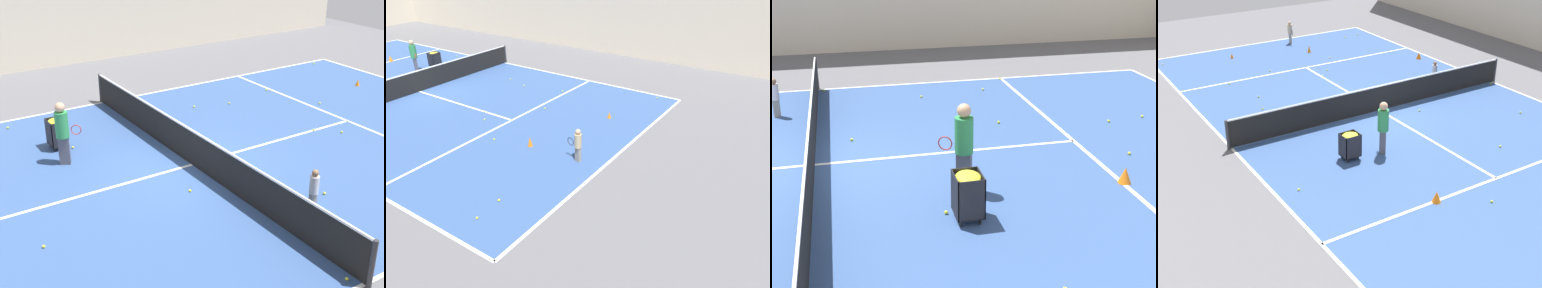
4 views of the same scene
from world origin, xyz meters
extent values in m
plane|color=#5B5B60|center=(0.00, 0.00, 0.00)|extent=(36.91, 36.91, 0.00)
cube|color=#335189|center=(0.00, 0.00, 0.00)|extent=(11.97, 22.03, 0.00)
cube|color=white|center=(0.00, -11.02, 0.01)|extent=(11.97, 0.10, 0.00)
cube|color=white|center=(5.98, 0.00, 0.01)|extent=(0.10, 22.03, 0.00)
cube|color=white|center=(0.00, -6.06, 0.01)|extent=(11.97, 0.10, 0.00)
cube|color=white|center=(0.00, 0.00, 0.01)|extent=(0.10, 12.12, 0.00)
cylinder|color=#2D2D33|center=(6.08, 0.00, 0.52)|extent=(0.10, 0.10, 1.04)
cube|color=black|center=(0.00, 0.00, 0.50)|extent=(12.07, 0.03, 0.97)
cube|color=white|center=(0.00, 0.00, 1.01)|extent=(12.07, 0.04, 0.05)
cube|color=gray|center=(-1.21, -10.12, 0.27)|extent=(0.15, 0.21, 0.53)
cylinder|color=tan|center=(-1.21, -10.12, 0.77)|extent=(0.28, 0.28, 0.47)
sphere|color=tan|center=(-1.21, -10.12, 1.09)|extent=(0.18, 0.18, 0.18)
torus|color=black|center=(-1.19, -9.82, 0.65)|extent=(0.08, 0.28, 0.28)
cube|color=#4C4C56|center=(1.92, 2.88, 0.40)|extent=(0.28, 0.33, 0.80)
cylinder|color=#2D8C4C|center=(1.92, 2.88, 1.15)|extent=(0.48, 0.48, 0.71)
sphere|color=tan|center=(1.92, 2.88, 1.64)|extent=(0.27, 0.27, 0.27)
torus|color=#B22D2D|center=(1.80, 2.54, 0.98)|extent=(0.15, 0.26, 0.28)
cube|color=black|center=(3.04, 2.68, 0.13)|extent=(0.57, 0.49, 0.02)
cube|color=black|center=(3.04, 2.45, 0.51)|extent=(0.57, 0.02, 0.75)
cube|color=black|center=(3.04, 2.92, 0.51)|extent=(0.57, 0.02, 0.75)
cube|color=black|center=(2.77, 2.68, 0.51)|extent=(0.02, 0.49, 0.75)
cube|color=black|center=(3.32, 2.68, 0.51)|extent=(0.02, 0.49, 0.75)
ellipsoid|color=yellow|center=(3.04, 2.68, 0.82)|extent=(0.53, 0.45, 0.16)
cylinder|color=black|center=(2.84, 2.51, 0.07)|extent=(0.05, 0.05, 0.13)
cylinder|color=black|center=(3.24, 2.51, 0.07)|extent=(0.05, 0.05, 0.13)
cylinder|color=black|center=(2.84, 2.85, 0.07)|extent=(0.05, 0.05, 0.13)
cylinder|color=black|center=(3.24, 2.85, 0.07)|extent=(0.05, 0.05, 0.13)
cone|color=orange|center=(-1.27, -8.11, 0.18)|extent=(0.18, 0.18, 0.35)
cone|color=orange|center=(2.43, -9.26, 0.13)|extent=(0.17, 0.17, 0.25)
cone|color=orange|center=(2.36, 6.10, 0.17)|extent=(0.27, 0.27, 0.33)
sphere|color=yellow|center=(2.77, 2.35, 0.04)|extent=(0.07, 0.07, 0.07)
sphere|color=yellow|center=(-0.62, -5.13, 0.04)|extent=(0.07, 0.07, 0.07)
sphere|color=yellow|center=(3.41, -3.74, 0.04)|extent=(0.07, 0.07, 0.07)
sphere|color=yellow|center=(-0.03, -4.51, 0.04)|extent=(0.07, 0.07, 0.07)
sphere|color=yellow|center=(5.31, 3.54, 0.04)|extent=(0.07, 0.07, 0.07)
sphere|color=yellow|center=(3.78, -2.49, 0.04)|extent=(0.07, 0.07, 0.07)
sphere|color=yellow|center=(-1.67, -6.72, 0.04)|extent=(0.07, 0.07, 0.07)
sphere|color=yellow|center=(3.87, -5.83, 0.04)|extent=(0.07, 0.07, 0.07)
sphere|color=yellow|center=(-5.15, -9.56, 0.04)|extent=(0.07, 0.07, 0.07)
sphere|color=yellow|center=(1.67, -6.46, 0.04)|extent=(0.07, 0.07, 0.07)
sphere|color=yellow|center=(-4.27, -9.49, 0.04)|extent=(0.07, 0.07, 0.07)
sphere|color=yellow|center=(5.62, -10.03, 0.04)|extent=(0.07, 0.07, 0.07)
camera|label=1|loc=(-11.02, 7.03, 6.46)|focal=50.00mm
camera|label=2|loc=(-10.11, -16.06, 6.41)|focal=35.00mm
camera|label=3|loc=(11.02, 0.70, 4.75)|focal=50.00mm
camera|label=4|loc=(11.02, 15.40, 8.11)|focal=50.00mm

